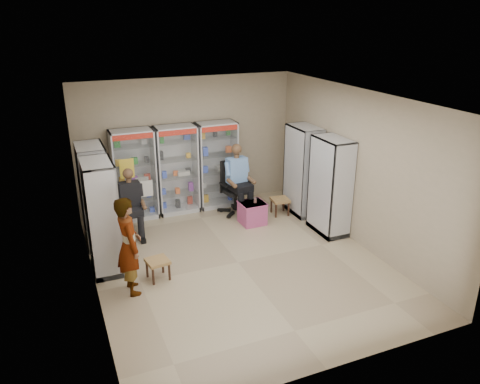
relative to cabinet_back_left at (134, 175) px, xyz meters
name	(u,v)px	position (x,y,z in m)	size (l,w,h in m)	color
floor	(238,262)	(1.30, -2.73, -1.00)	(6.00, 6.00, 0.00)	tan
room_shell	(238,160)	(1.30, -2.73, 0.97)	(5.02, 6.02, 3.01)	tan
cabinet_back_left	(134,175)	(0.00, 0.00, 0.00)	(0.90, 0.50, 2.00)	silver
cabinet_back_mid	(177,170)	(0.95, 0.00, 0.00)	(0.90, 0.50, 2.00)	#ABADB2
cabinet_back_right	(217,165)	(1.90, 0.00, 0.00)	(0.90, 0.50, 2.00)	#B4B7BC
cabinet_right_far	(303,171)	(3.53, -1.13, 0.00)	(0.50, 0.90, 2.00)	#AFB2B7
cabinet_right_near	(330,186)	(3.53, -2.23, 0.00)	(0.50, 0.90, 2.00)	silver
cabinet_left_far	(95,196)	(-0.93, -0.93, 0.00)	(0.50, 0.90, 2.00)	#9EA0A4
cabinet_left_near	(102,217)	(-0.93, -2.03, 0.00)	(0.50, 0.90, 2.00)	#B5B7BD
wooden_chair	(131,212)	(-0.25, -0.73, -0.53)	(0.42, 0.42, 0.94)	black
seated_customer	(131,204)	(-0.25, -0.78, -0.33)	(0.44, 0.60, 1.34)	black
office_chair	(235,188)	(2.13, -0.58, -0.40)	(0.66, 0.66, 1.20)	black
seated_shopkeeper	(236,182)	(2.13, -0.63, -0.23)	(0.50, 0.70, 1.53)	#6D9CD7
pink_trunk	(252,213)	(2.24, -1.27, -0.76)	(0.50, 0.48, 0.48)	#C74FA1
tea_glass	(255,201)	(2.30, -1.29, -0.47)	(0.07, 0.07, 0.09)	#5E1D08
woven_stool_a	(280,206)	(3.02, -1.05, -0.81)	(0.38, 0.38, 0.38)	#96633F
woven_stool_b	(158,269)	(-0.17, -2.72, -0.82)	(0.36, 0.36, 0.36)	tan
standing_man	(129,246)	(-0.65, -2.92, -0.18)	(0.60, 0.39, 1.65)	gray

